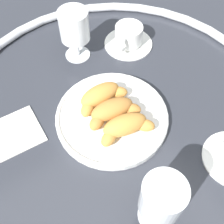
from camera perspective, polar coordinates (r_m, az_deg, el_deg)
ground_plane at (r=0.71m, az=0.75°, el=0.26°), size 2.20×2.20×0.00m
table_chrome_rim at (r=0.70m, az=0.76°, el=0.83°), size 0.80×0.80×0.02m
pastry_plate at (r=0.68m, az=0.00°, el=-0.91°), size 0.26×0.26×0.02m
croissant_large at (r=0.68m, az=-2.18°, el=3.15°), size 0.14×0.06×0.04m
croissant_small at (r=0.66m, az=0.12°, el=0.28°), size 0.14×0.08×0.04m
croissant_extra at (r=0.64m, az=2.61°, el=-2.80°), size 0.13×0.08×0.04m
coffee_cup_near at (r=0.84m, az=3.21°, el=14.24°), size 0.14×0.14×0.06m
juice_glass_left at (r=0.77m, az=-7.32°, el=15.99°), size 0.08×0.08×0.14m
juice_glass_right at (r=0.52m, az=9.61°, el=-16.40°), size 0.08×0.08×0.14m
folded_napkin at (r=0.71m, az=-18.17°, el=-3.73°), size 0.12×0.12×0.01m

